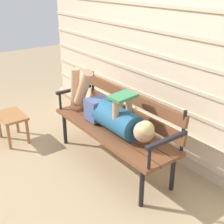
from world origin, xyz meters
TOP-DOWN VIEW (x-y plane):
  - ground_plane at (0.00, 0.00)m, footprint 12.00×12.00m
  - house_siding at (0.00, 0.74)m, footprint 4.40×0.08m
  - park_bench at (-0.00, 0.20)m, footprint 1.56×0.51m
  - reclining_person at (-0.06, 0.13)m, footprint 1.75×0.27m
  - footstool at (-1.12, -0.54)m, footprint 0.44×0.28m

SIDE VIEW (x-z plane):
  - ground_plane at x=0.00m, z-range 0.00..0.00m
  - footstool at x=-1.12m, z-range 0.10..0.45m
  - park_bench at x=0.00m, z-range 0.06..0.87m
  - reclining_person at x=-0.06m, z-range 0.31..0.86m
  - house_siding at x=0.00m, z-range 0.00..2.20m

